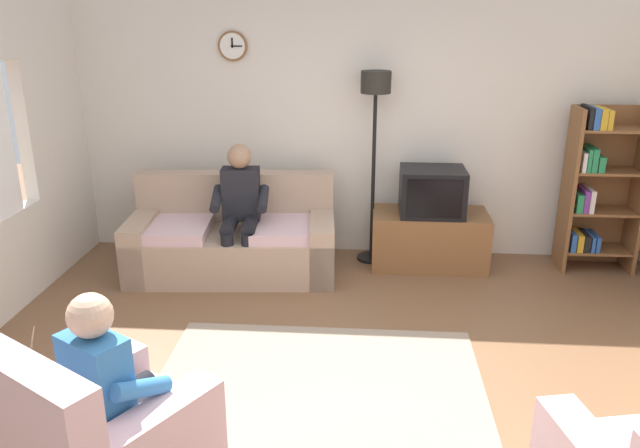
{
  "coord_description": "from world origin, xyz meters",
  "views": [
    {
      "loc": [
        0.05,
        -3.47,
        2.39
      ],
      "look_at": [
        -0.3,
        1.08,
        0.8
      ],
      "focal_mm": 34.91,
      "sensor_mm": 36.0,
      "label": 1
    }
  ],
  "objects_px": {
    "bookshelf": "(597,187)",
    "person_in_left_armchair": "(114,381)",
    "armchair_near_window": "(106,442)",
    "tv": "(432,191)",
    "tv_stand": "(429,239)",
    "floor_lamp": "(375,115)",
    "couch": "(233,241)",
    "person_on_couch": "(240,205)"
  },
  "relations": [
    {
      "from": "bookshelf",
      "to": "person_in_left_armchair",
      "type": "bearing_deg",
      "value": -137.06
    },
    {
      "from": "armchair_near_window",
      "to": "tv",
      "type": "bearing_deg",
      "value": 58.67
    },
    {
      "from": "tv",
      "to": "bookshelf",
      "type": "distance_m",
      "value": 1.54
    },
    {
      "from": "tv_stand",
      "to": "floor_lamp",
      "type": "xyz_separation_m",
      "value": [
        -0.56,
        0.1,
        1.18
      ]
    },
    {
      "from": "bookshelf",
      "to": "floor_lamp",
      "type": "bearing_deg",
      "value": 179.24
    },
    {
      "from": "armchair_near_window",
      "to": "person_in_left_armchair",
      "type": "bearing_deg",
      "value": 58.86
    },
    {
      "from": "couch",
      "to": "floor_lamp",
      "type": "relative_size",
      "value": 1.06
    },
    {
      "from": "couch",
      "to": "tv",
      "type": "bearing_deg",
      "value": 8.69
    },
    {
      "from": "floor_lamp",
      "to": "person_on_couch",
      "type": "distance_m",
      "value": 1.51
    },
    {
      "from": "tv_stand",
      "to": "person_in_left_armchair",
      "type": "bearing_deg",
      "value": -121.14
    },
    {
      "from": "bookshelf",
      "to": "person_in_left_armchair",
      "type": "xyz_separation_m",
      "value": [
        -3.41,
        -3.17,
        -0.2
      ]
    },
    {
      "from": "tv_stand",
      "to": "floor_lamp",
      "type": "bearing_deg",
      "value": 169.91
    },
    {
      "from": "tv",
      "to": "armchair_near_window",
      "type": "bearing_deg",
      "value": -121.33
    },
    {
      "from": "tv",
      "to": "person_on_couch",
      "type": "relative_size",
      "value": 0.48
    },
    {
      "from": "tv_stand",
      "to": "bookshelf",
      "type": "xyz_separation_m",
      "value": [
        1.54,
        0.07,
        0.54
      ]
    },
    {
      "from": "bookshelf",
      "to": "tv_stand",
      "type": "bearing_deg",
      "value": -177.34
    },
    {
      "from": "bookshelf",
      "to": "armchair_near_window",
      "type": "xyz_separation_m",
      "value": [
        -3.45,
        -3.25,
        -0.52
      ]
    },
    {
      "from": "bookshelf",
      "to": "floor_lamp",
      "type": "xyz_separation_m",
      "value": [
        -2.09,
        0.03,
        0.64
      ]
    },
    {
      "from": "armchair_near_window",
      "to": "person_in_left_armchair",
      "type": "height_order",
      "value": "person_in_left_armchair"
    },
    {
      "from": "bookshelf",
      "to": "person_on_couch",
      "type": "distance_m",
      "value": 3.33
    },
    {
      "from": "tv",
      "to": "person_on_couch",
      "type": "height_order",
      "value": "person_on_couch"
    },
    {
      "from": "tv",
      "to": "person_on_couch",
      "type": "distance_m",
      "value": 1.8
    },
    {
      "from": "bookshelf",
      "to": "person_on_couch",
      "type": "bearing_deg",
      "value": -171.53
    },
    {
      "from": "bookshelf",
      "to": "person_on_couch",
      "type": "xyz_separation_m",
      "value": [
        -3.29,
        -0.49,
        -0.11
      ]
    },
    {
      "from": "person_on_couch",
      "to": "bookshelf",
      "type": "bearing_deg",
      "value": 8.47
    },
    {
      "from": "tv",
      "to": "floor_lamp",
      "type": "relative_size",
      "value": 0.32
    },
    {
      "from": "person_on_couch",
      "to": "person_in_left_armchair",
      "type": "relative_size",
      "value": 1.11
    },
    {
      "from": "couch",
      "to": "tv_stand",
      "type": "height_order",
      "value": "couch"
    },
    {
      "from": "bookshelf",
      "to": "floor_lamp",
      "type": "distance_m",
      "value": 2.19
    },
    {
      "from": "bookshelf",
      "to": "armchair_near_window",
      "type": "bearing_deg",
      "value": -136.76
    },
    {
      "from": "tv",
      "to": "bookshelf",
      "type": "xyz_separation_m",
      "value": [
        1.54,
        0.1,
        0.05
      ]
    },
    {
      "from": "armchair_near_window",
      "to": "person_on_couch",
      "type": "relative_size",
      "value": 0.94
    },
    {
      "from": "couch",
      "to": "bookshelf",
      "type": "relative_size",
      "value": 1.25
    },
    {
      "from": "couch",
      "to": "person_in_left_armchair",
      "type": "xyz_separation_m",
      "value": [
        -0.01,
        -2.79,
        0.29
      ]
    },
    {
      "from": "floor_lamp",
      "to": "person_in_left_armchair",
      "type": "distance_m",
      "value": 3.56
    },
    {
      "from": "tv_stand",
      "to": "person_in_left_armchair",
      "type": "height_order",
      "value": "person_in_left_armchair"
    },
    {
      "from": "armchair_near_window",
      "to": "tv_stand",
      "type": "bearing_deg",
      "value": 58.86
    },
    {
      "from": "tv_stand",
      "to": "tv",
      "type": "distance_m",
      "value": 0.49
    },
    {
      "from": "couch",
      "to": "tv",
      "type": "xyz_separation_m",
      "value": [
        1.86,
        0.29,
        0.44
      ]
    },
    {
      "from": "floor_lamp",
      "to": "person_in_left_armchair",
      "type": "height_order",
      "value": "floor_lamp"
    },
    {
      "from": "tv_stand",
      "to": "person_in_left_armchair",
      "type": "relative_size",
      "value": 0.98
    },
    {
      "from": "person_in_left_armchair",
      "to": "bookshelf",
      "type": "bearing_deg",
      "value": 42.94
    }
  ]
}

